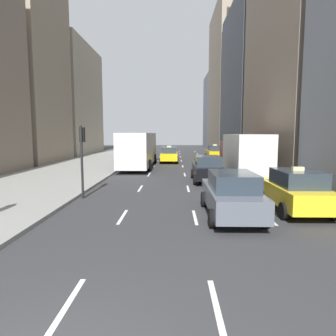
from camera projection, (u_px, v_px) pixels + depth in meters
The scene contains 12 objects.
sidewalk_left at pixel (89, 164), 30.59m from camera, with size 8.00×66.00×0.15m, color gray.
lane_markings at pixel (184, 170), 26.41m from camera, with size 5.72×56.00×0.01m.
building_row_left at pixel (7, 54), 28.21m from camera, with size 6.00×51.86×32.22m.
building_row_right at pixel (259, 50), 36.29m from camera, with size 6.00×73.30×36.53m.
taxi_lead at pixel (169, 155), 33.04m from camera, with size 2.02×4.40×1.87m.
taxi_second at pixel (295, 190), 12.38m from camera, with size 2.02×4.40×1.87m.
taxi_third at pixel (215, 152), 37.34m from camera, with size 2.02×4.40×1.87m.
sedan_black_near at pixel (231, 194), 11.52m from camera, with size 2.02×4.79×1.76m.
sedan_silver_behind at pixel (207, 168), 19.99m from camera, with size 2.02×4.48×1.74m.
city_bus at pixel (139, 148), 28.63m from camera, with size 2.80×11.61×3.25m.
box_truck at pixel (243, 154), 21.78m from camera, with size 2.58×8.40×3.15m.
traffic_light_pole at pixel (82, 150), 14.72m from camera, with size 0.24×0.42×3.60m.
Camera 1 is at (1.82, -3.24, 3.21)m, focal length 32.00 mm.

